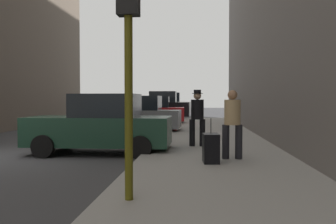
% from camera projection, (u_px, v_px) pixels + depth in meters
% --- Properties ---
extents(sidewalk, '(4.00, 40.00, 0.15)m').
position_uv_depth(sidewalk, '(216.00, 158.00, 9.83)').
color(sidewalk, gray).
rests_on(sidewalk, ground_plane).
extents(parked_dark_green_sedan, '(4.21, 2.08, 1.79)m').
position_uv_depth(parked_dark_green_sedan, '(101.00, 125.00, 11.18)').
color(parked_dark_green_sedan, '#193828').
rests_on(parked_dark_green_sedan, ground_plane).
extents(parked_gray_coupe, '(4.26, 2.17, 1.79)m').
position_uv_depth(parked_gray_coupe, '(137.00, 115.00, 17.87)').
color(parked_gray_coupe, slate).
rests_on(parked_gray_coupe, ground_plane).
extents(parked_red_hatchback, '(4.26, 2.17, 1.79)m').
position_uv_depth(parked_red_hatchback, '(152.00, 111.00, 23.59)').
color(parked_red_hatchback, '#B2191E').
rests_on(parked_red_hatchback, ground_plane).
extents(parked_black_suv, '(4.62, 2.10, 2.25)m').
position_uv_depth(parked_black_suv, '(161.00, 107.00, 29.91)').
color(parked_black_suv, black).
rests_on(parked_black_suv, ground_plane).
extents(parked_white_van, '(4.62, 2.10, 2.25)m').
position_uv_depth(parked_white_van, '(167.00, 105.00, 36.12)').
color(parked_white_van, silver).
rests_on(parked_white_van, ground_plane).
extents(fire_hydrant, '(0.42, 0.22, 0.70)m').
position_uv_depth(fire_hydrant, '(175.00, 123.00, 17.67)').
color(fire_hydrant, red).
rests_on(fire_hydrant, sidewalk).
extents(traffic_light, '(0.32, 0.32, 3.60)m').
position_uv_depth(traffic_light, '(128.00, 22.00, 5.44)').
color(traffic_light, '#514C0F').
rests_on(traffic_light, sidewalk).
extents(pedestrian_in_tan_coat, '(0.50, 0.40, 1.71)m').
position_uv_depth(pedestrian_in_tan_coat, '(232.00, 121.00, 9.27)').
color(pedestrian_in_tan_coat, black).
rests_on(pedestrian_in_tan_coat, sidewalk).
extents(pedestrian_with_fedora, '(0.50, 0.40, 1.78)m').
position_uv_depth(pedestrian_with_fedora, '(197.00, 115.00, 11.77)').
color(pedestrian_with_fedora, black).
rests_on(pedestrian_with_fedora, sidewalk).
extents(rolling_suitcase, '(0.40, 0.59, 1.04)m').
position_uv_depth(rolling_suitcase, '(211.00, 148.00, 8.73)').
color(rolling_suitcase, black).
rests_on(rolling_suitcase, sidewalk).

